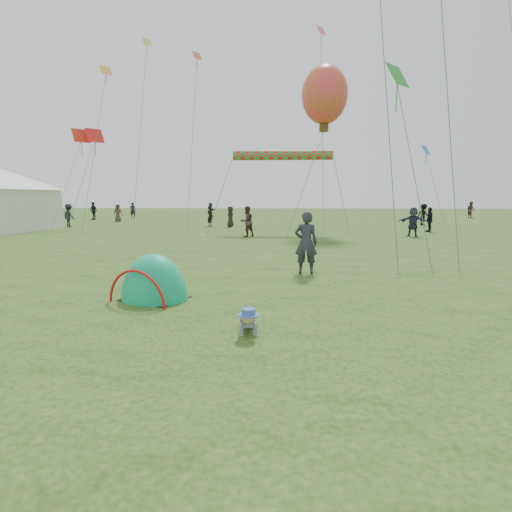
# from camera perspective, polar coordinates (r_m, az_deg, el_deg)

# --- Properties ---
(ground) EXTENTS (140.00, 140.00, 0.00)m
(ground) POSITION_cam_1_polar(r_m,az_deg,el_deg) (7.06, -6.85, -11.34)
(ground) COLOR #1B4310
(crawling_toddler) EXTENTS (0.53, 0.71, 0.51)m
(crawling_toddler) POSITION_cam_1_polar(r_m,az_deg,el_deg) (7.09, -1.13, -9.01)
(crawling_toddler) COLOR black
(crawling_toddler) RESTS_ON ground
(popup_tent) EXTENTS (2.05, 1.90, 2.13)m
(popup_tent) POSITION_cam_1_polar(r_m,az_deg,el_deg) (9.72, -14.27, -5.97)
(popup_tent) COLOR #0D9361
(popup_tent) RESTS_ON ground
(standing_adult) EXTENTS (0.72, 0.49, 1.93)m
(standing_adult) POSITION_cam_1_polar(r_m,az_deg,el_deg) (12.38, 7.15, 1.88)
(standing_adult) COLOR #2A2B36
(standing_adult) RESTS_ON ground
(crowd_person_1) EXTENTS (0.87, 1.00, 1.77)m
(crowd_person_1) POSITION_cam_1_polar(r_m,az_deg,el_deg) (48.61, 28.32, 5.82)
(crowd_person_1) COLOR #46352A
(crowd_person_1) RESTS_ON ground
(crowd_person_2) EXTENTS (0.46, 0.98, 1.64)m
(crowd_person_2) POSITION_cam_1_polar(r_m,az_deg,el_deg) (29.04, 23.53, 4.79)
(crowd_person_2) COLOR black
(crowd_person_2) RESTS_ON ground
(crowd_person_3) EXTENTS (1.13, 1.30, 1.74)m
(crowd_person_3) POSITION_cam_1_polar(r_m,az_deg,el_deg) (35.59, 22.79, 5.50)
(crowd_person_3) COLOR black
(crowd_person_3) RESTS_ON ground
(crowd_person_4) EXTENTS (0.93, 0.91, 1.61)m
(crowd_person_4) POSITION_cam_1_polar(r_m,az_deg,el_deg) (39.24, -19.13, 5.83)
(crowd_person_4) COLOR #433829
(crowd_person_4) RESTS_ON ground
(crowd_person_5) EXTENTS (1.15, 1.55, 1.62)m
(crowd_person_5) POSITION_cam_1_polar(r_m,az_deg,el_deg) (44.99, -6.49, 6.55)
(crowd_person_5) COLOR #2B3545
(crowd_person_5) RESTS_ON ground
(crowd_person_6) EXTENTS (0.68, 0.52, 1.66)m
(crowd_person_6) POSITION_cam_1_polar(r_m,az_deg,el_deg) (45.48, -17.20, 6.27)
(crowd_person_6) COLOR black
(crowd_person_6) RESTS_ON ground
(crowd_person_7) EXTENTS (1.10, 1.07, 1.79)m
(crowd_person_7) POSITION_cam_1_polar(r_m,az_deg,el_deg) (23.51, -1.32, 4.95)
(crowd_person_7) COLOR #3E2F29
(crowd_person_7) RESTS_ON ground
(crowd_person_8) EXTENTS (1.12, 0.90, 1.77)m
(crowd_person_8) POSITION_cam_1_polar(r_m,az_deg,el_deg) (43.48, -22.22, 6.00)
(crowd_person_8) COLOR black
(crowd_person_8) RESTS_ON ground
(crowd_person_9) EXTENTS (1.32, 1.14, 1.77)m
(crowd_person_9) POSITION_cam_1_polar(r_m,az_deg,el_deg) (34.30, -25.16, 5.28)
(crowd_person_9) COLOR black
(crowd_person_9) RESTS_ON ground
(crowd_person_10) EXTENTS (0.59, 0.83, 1.60)m
(crowd_person_10) POSITION_cam_1_polar(r_m,az_deg,el_deg) (30.75, -3.67, 5.62)
(crowd_person_10) COLOR black
(crowd_person_10) RESTS_ON ground
(crowd_person_11) EXTENTS (1.68, 1.01, 1.73)m
(crowd_person_11) POSITION_cam_1_polar(r_m,az_deg,el_deg) (25.37, 21.52, 4.55)
(crowd_person_11) COLOR #272F3E
(crowd_person_11) RESTS_ON ground
(crowd_person_12) EXTENTS (0.70, 0.68, 1.62)m
(crowd_person_12) POSITION_cam_1_polar(r_m,az_deg,el_deg) (31.60, -6.58, 5.68)
(crowd_person_12) COLOR black
(crowd_person_12) RESTS_ON ground
(balloon_kite) EXTENTS (2.96, 2.96, 4.14)m
(balloon_kite) POSITION_cam_1_polar(r_m,az_deg,el_deg) (28.12, 9.76, 21.31)
(balloon_kite) COLOR orange
(rainbow_tube_kite) EXTENTS (6.48, 0.64, 0.64)m
(rainbow_tube_kite) POSITION_cam_1_polar(r_m,az_deg,el_deg) (26.95, 3.84, 14.18)
(rainbow_tube_kite) COLOR red
(diamond_kite_0) EXTENTS (1.27, 1.27, 1.04)m
(diamond_kite_0) POSITION_cam_1_polar(r_m,az_deg,el_deg) (33.47, -23.72, 15.47)
(diamond_kite_0) COLOR red
(diamond_kite_2) EXTENTS (0.82, 0.82, 0.67)m
(diamond_kite_2) POSITION_cam_1_polar(r_m,az_deg,el_deg) (32.75, -20.66, 23.59)
(diamond_kite_2) COLOR yellow
(diamond_kite_3) EXTENTS (1.19, 1.19, 0.97)m
(diamond_kite_3) POSITION_cam_1_polar(r_m,az_deg,el_deg) (18.73, 19.57, 23.15)
(diamond_kite_3) COLOR green
(diamond_kite_5) EXTENTS (0.86, 0.86, 0.70)m
(diamond_kite_5) POSITION_cam_1_polar(r_m,az_deg,el_deg) (35.67, 9.32, 29.21)
(diamond_kite_5) COLOR #F45184
(diamond_kite_6) EXTENTS (1.32, 1.32, 1.08)m
(diamond_kite_6) POSITION_cam_1_polar(r_m,az_deg,el_deg) (33.45, -22.06, 15.68)
(diamond_kite_6) COLOR red
(diamond_kite_7) EXTENTS (0.80, 0.80, 0.65)m
(diamond_kite_7) POSITION_cam_1_polar(r_m,az_deg,el_deg) (36.27, -8.45, 26.48)
(diamond_kite_7) COLOR #E15C2A
(diamond_kite_8) EXTENTS (0.79, 0.79, 0.64)m
(diamond_kite_8) POSITION_cam_1_polar(r_m,az_deg,el_deg) (38.25, -15.37, 27.43)
(diamond_kite_8) COLOR #CEE12D
(diamond_kite_10) EXTENTS (0.97, 0.97, 0.80)m
(diamond_kite_10) POSITION_cam_1_polar(r_m,az_deg,el_deg) (37.38, 23.12, 13.74)
(diamond_kite_10) COLOR #2F89DB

